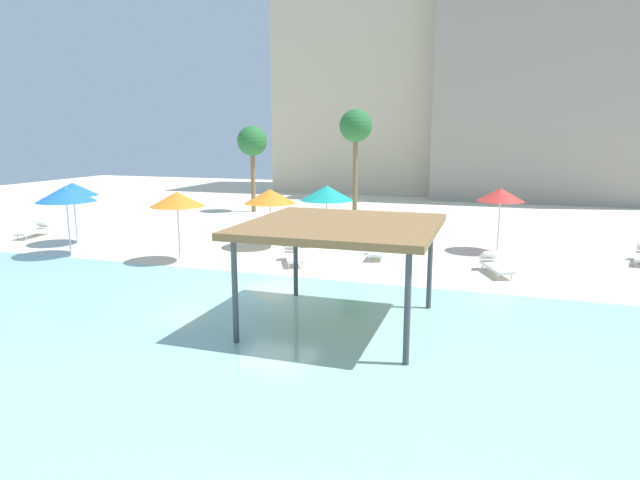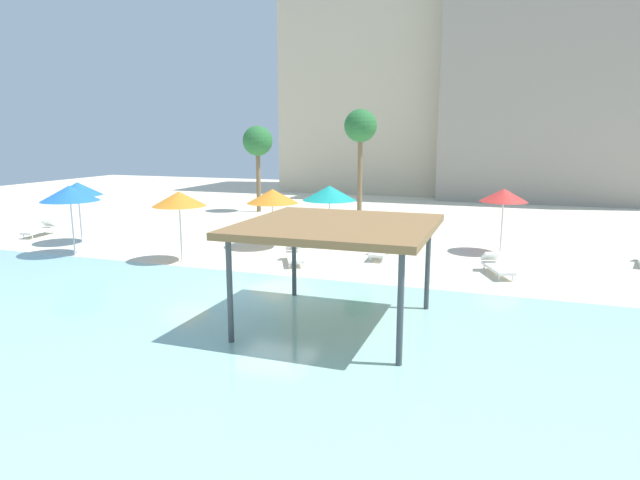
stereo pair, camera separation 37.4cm
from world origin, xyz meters
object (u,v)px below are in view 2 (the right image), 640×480
at_px(shade_pavilion, 338,229).
at_px(palm_tree_1, 360,128).
at_px(lounge_chair_1, 380,249).
at_px(lounge_chair_3, 41,229).
at_px(beach_umbrella_blue_0, 78,189).
at_px(beach_umbrella_orange_6, 272,196).
at_px(beach_umbrella_orange_1, 179,199).
at_px(palm_tree_0, 258,143).
at_px(lounge_chair_5, 295,254).
at_px(lounge_chair_2, 249,229).
at_px(lounge_chair_6, 496,265).
at_px(beach_umbrella_red_3, 504,195).
at_px(beach_umbrella_teal_4, 329,193).
at_px(beach_umbrella_blue_5, 70,193).

distance_m(shade_pavilion, palm_tree_1, 18.69).
height_order(lounge_chair_1, lounge_chair_3, same).
bearing_deg(shade_pavilion, beach_umbrella_blue_0, 155.59).
relative_size(beach_umbrella_orange_6, lounge_chair_1, 1.34).
relative_size(beach_umbrella_orange_1, palm_tree_0, 0.50).
height_order(beach_umbrella_blue_0, lounge_chair_5, beach_umbrella_blue_0).
bearing_deg(beach_umbrella_orange_6, lounge_chair_2, 137.01).
xyz_separation_m(beach_umbrella_orange_1, lounge_chair_6, (11.70, 2.01, -2.15)).
bearing_deg(lounge_chair_2, beach_umbrella_orange_6, 78.64).
distance_m(lounge_chair_2, lounge_chair_5, 6.21).
bearing_deg(beach_umbrella_orange_1, lounge_chair_2, 90.13).
bearing_deg(palm_tree_1, beach_umbrella_orange_1, -105.54).
height_order(lounge_chair_1, palm_tree_0, palm_tree_0).
bearing_deg(palm_tree_1, lounge_chair_5, -87.16).
height_order(lounge_chair_1, lounge_chair_6, same).
relative_size(beach_umbrella_red_3, beach_umbrella_teal_4, 1.02).
relative_size(lounge_chair_3, lounge_chair_6, 0.99).
bearing_deg(beach_umbrella_red_3, beach_umbrella_orange_6, -167.50).
bearing_deg(lounge_chair_6, lounge_chair_5, -106.55).
relative_size(beach_umbrella_orange_1, lounge_chair_1, 1.43).
distance_m(lounge_chair_1, lounge_chair_6, 4.71).
bearing_deg(lounge_chair_5, beach_umbrella_blue_0, -117.38).
xyz_separation_m(lounge_chair_1, lounge_chair_5, (-2.93, -2.01, 0.00)).
distance_m(lounge_chair_5, palm_tree_1, 12.85).
distance_m(shade_pavilion, lounge_chair_6, 8.15).
relative_size(beach_umbrella_teal_4, lounge_chair_6, 1.34).
bearing_deg(lounge_chair_1, palm_tree_1, -164.09).
bearing_deg(beach_umbrella_red_3, beach_umbrella_teal_4, -176.50).
height_order(beach_umbrella_red_3, lounge_chair_5, beach_umbrella_red_3).
height_order(shade_pavilion, lounge_chair_5, shade_pavilion).
xyz_separation_m(beach_umbrella_blue_5, beach_umbrella_orange_6, (7.05, 4.22, -0.30)).
distance_m(beach_umbrella_orange_1, palm_tree_1, 13.92).
bearing_deg(lounge_chair_5, beach_umbrella_orange_1, -98.46).
height_order(beach_umbrella_red_3, beach_umbrella_blue_5, beach_umbrella_blue_5).
xyz_separation_m(beach_umbrella_blue_5, lounge_chair_1, (11.97, 3.82, -2.25)).
bearing_deg(lounge_chair_3, lounge_chair_6, 81.10).
bearing_deg(lounge_chair_6, shade_pavilion, -50.96).
height_order(beach_umbrella_blue_5, lounge_chair_1, beach_umbrella_blue_5).
bearing_deg(palm_tree_1, beach_umbrella_blue_0, -131.28).
xyz_separation_m(shade_pavilion, lounge_chair_5, (-3.67, 6.15, -2.24)).
relative_size(beach_umbrella_orange_1, lounge_chair_2, 1.44).
xyz_separation_m(shade_pavilion, palm_tree_1, (-4.25, 18.00, 2.70)).
bearing_deg(beach_umbrella_orange_1, beach_umbrella_blue_5, -173.90).
height_order(beach_umbrella_blue_0, beach_umbrella_teal_4, beach_umbrella_blue_0).
relative_size(beach_umbrella_orange_6, lounge_chair_3, 1.32).
xyz_separation_m(beach_umbrella_red_3, beach_umbrella_teal_4, (-7.46, -0.46, -0.12)).
bearing_deg(shade_pavilion, lounge_chair_5, 120.81).
height_order(beach_umbrella_orange_1, lounge_chair_3, beach_umbrella_orange_1).
height_order(lounge_chair_2, lounge_chair_3, same).
xyz_separation_m(shade_pavilion, lounge_chair_1, (-0.73, 8.16, -2.24)).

